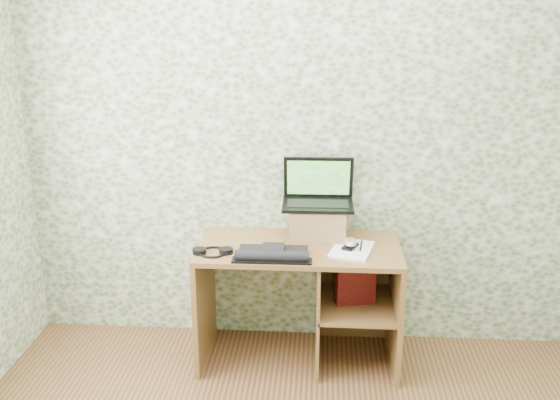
# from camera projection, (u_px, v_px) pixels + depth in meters

# --- Properties ---
(wall_back) EXTENTS (3.50, 0.00, 3.50)m
(wall_back) POSITION_uv_depth(u_px,v_px,m) (302.00, 144.00, 3.83)
(wall_back) COLOR silver
(wall_back) RESTS_ON ground
(desk) EXTENTS (1.20, 0.60, 0.75)m
(desk) POSITION_uv_depth(u_px,v_px,m) (312.00, 286.00, 3.80)
(desk) COLOR brown
(desk) RESTS_ON floor
(riser) EXTENTS (0.34, 0.29, 0.20)m
(riser) POSITION_uv_depth(u_px,v_px,m) (317.00, 222.00, 3.80)
(riser) COLOR #996D44
(riser) RESTS_ON desk
(laptop) EXTENTS (0.43, 0.31, 0.28)m
(laptop) POSITION_uv_depth(u_px,v_px,m) (318.00, 194.00, 3.79)
(laptop) COLOR black
(laptop) RESTS_ON riser
(keyboard) EXTENTS (0.45, 0.23, 0.06)m
(keyboard) POSITION_uv_depth(u_px,v_px,m) (273.00, 254.00, 3.53)
(keyboard) COLOR black
(keyboard) RESTS_ON desk
(headphones) EXTENTS (0.23, 0.18, 0.03)m
(headphones) POSITION_uv_depth(u_px,v_px,m) (213.00, 252.00, 3.59)
(headphones) COLOR black
(headphones) RESTS_ON desk
(notepad) EXTENTS (0.29, 0.36, 0.01)m
(notepad) POSITION_uv_depth(u_px,v_px,m) (352.00, 250.00, 3.62)
(notepad) COLOR white
(notepad) RESTS_ON desk
(mouse) EXTENTS (0.12, 0.14, 0.04)m
(mouse) POSITION_uv_depth(u_px,v_px,m) (350.00, 244.00, 3.63)
(mouse) COLOR silver
(mouse) RESTS_ON notepad
(pen) EXTENTS (0.03, 0.16, 0.01)m
(pen) POSITION_uv_depth(u_px,v_px,m) (361.00, 246.00, 3.65)
(pen) COLOR black
(pen) RESTS_ON notepad
(red_box) EXTENTS (0.25, 0.13, 0.28)m
(red_box) POSITION_uv_depth(u_px,v_px,m) (355.00, 281.00, 3.74)
(red_box) COLOR maroon
(red_box) RESTS_ON desk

